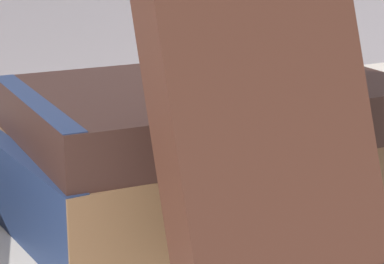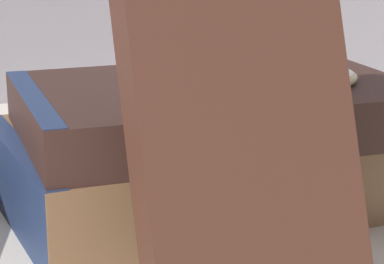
# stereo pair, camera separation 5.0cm
# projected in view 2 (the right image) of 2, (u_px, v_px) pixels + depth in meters

# --- Properties ---
(ground_plane) EXTENTS (3.00, 3.00, 0.00)m
(ground_plane) POSITION_uv_depth(u_px,v_px,m) (177.00, 218.00, 0.47)
(ground_plane) COLOR beige
(book_flat_bottom) EXTENTS (0.24, 0.17, 0.05)m
(book_flat_bottom) POSITION_uv_depth(u_px,v_px,m) (187.00, 167.00, 0.49)
(book_flat_bottom) COLOR brown
(book_flat_bottom) RESTS_ON ground_plane
(book_flat_top) EXTENTS (0.23, 0.15, 0.03)m
(book_flat_top) POSITION_uv_depth(u_px,v_px,m) (205.00, 108.00, 0.47)
(book_flat_top) COLOR #331E19
(book_flat_top) RESTS_ON book_flat_bottom
(book_leaning_front) EXTENTS (0.10, 0.08, 0.16)m
(book_leaning_front) POSITION_uv_depth(u_px,v_px,m) (243.00, 141.00, 0.36)
(book_leaning_front) COLOR #422319
(book_leaning_front) RESTS_ON ground_plane
(pocket_watch) EXTENTS (0.06, 0.06, 0.01)m
(pocket_watch) POSITION_uv_depth(u_px,v_px,m) (306.00, 76.00, 0.47)
(pocket_watch) COLOR silver
(pocket_watch) RESTS_ON book_flat_top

